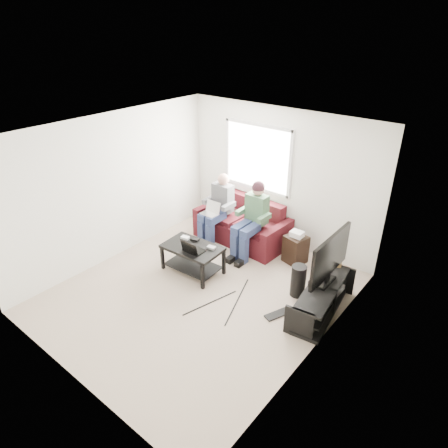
{
  "coord_description": "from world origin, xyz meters",
  "views": [
    {
      "loc": [
        3.57,
        -3.81,
        3.97
      ],
      "look_at": [
        0.01,
        0.6,
        1.01
      ],
      "focal_mm": 32.0,
      "sensor_mm": 36.0,
      "label": 1
    }
  ],
  "objects_px": {
    "tv": "(330,257)",
    "subwoofer": "(298,281)",
    "tv_stand": "(321,301)",
    "end_table": "(296,248)",
    "coffee_table": "(193,253)",
    "sofa": "(243,226)"
  },
  "relations": [
    {
      "from": "sofa",
      "to": "tv",
      "type": "relative_size",
      "value": 1.65
    },
    {
      "from": "tv",
      "to": "subwoofer",
      "type": "xyz_separation_m",
      "value": [
        -0.48,
        0.05,
        -0.66
      ]
    },
    {
      "from": "sofa",
      "to": "tv_stand",
      "type": "height_order",
      "value": "sofa"
    },
    {
      "from": "subwoofer",
      "to": "coffee_table",
      "type": "bearing_deg",
      "value": -162.38
    },
    {
      "from": "sofa",
      "to": "end_table",
      "type": "xyz_separation_m",
      "value": [
        1.2,
        -0.04,
        -0.03
      ]
    },
    {
      "from": "sofa",
      "to": "tv",
      "type": "distance_m",
      "value": 2.47
    },
    {
      "from": "tv",
      "to": "subwoofer",
      "type": "distance_m",
      "value": 0.82
    },
    {
      "from": "coffee_table",
      "to": "subwoofer",
      "type": "distance_m",
      "value": 1.84
    },
    {
      "from": "sofa",
      "to": "subwoofer",
      "type": "xyz_separation_m",
      "value": [
        1.73,
        -0.88,
        -0.04
      ]
    },
    {
      "from": "coffee_table",
      "to": "tv",
      "type": "relative_size",
      "value": 0.94
    },
    {
      "from": "coffee_table",
      "to": "tv",
      "type": "xyz_separation_m",
      "value": [
        2.23,
        0.51,
        0.56
      ]
    },
    {
      "from": "tv_stand",
      "to": "subwoofer",
      "type": "relative_size",
      "value": 2.72
    },
    {
      "from": "tv",
      "to": "subwoofer",
      "type": "height_order",
      "value": "tv"
    },
    {
      "from": "coffee_table",
      "to": "end_table",
      "type": "height_order",
      "value": "end_table"
    },
    {
      "from": "sofa",
      "to": "coffee_table",
      "type": "height_order",
      "value": "sofa"
    },
    {
      "from": "sofa",
      "to": "coffee_table",
      "type": "relative_size",
      "value": 1.76
    },
    {
      "from": "coffee_table",
      "to": "end_table",
      "type": "distance_m",
      "value": 1.85
    },
    {
      "from": "tv_stand",
      "to": "tv",
      "type": "bearing_deg",
      "value": 91.47
    },
    {
      "from": "tv_stand",
      "to": "end_table",
      "type": "height_order",
      "value": "end_table"
    },
    {
      "from": "tv_stand",
      "to": "end_table",
      "type": "xyz_separation_m",
      "value": [
        -1.01,
        0.98,
        0.07
      ]
    },
    {
      "from": "coffee_table",
      "to": "tv",
      "type": "distance_m",
      "value": 2.36
    },
    {
      "from": "tv_stand",
      "to": "subwoofer",
      "type": "bearing_deg",
      "value": 162.85
    }
  ]
}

